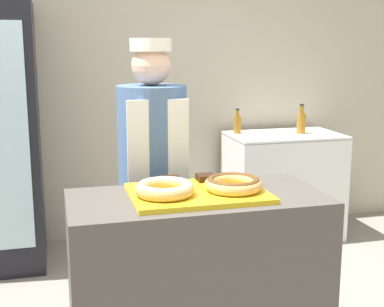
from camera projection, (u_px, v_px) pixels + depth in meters
name	position (u px, v px, depth m)	size (l,w,h in m)	color
wall_back	(129.00, 77.00, 4.40)	(8.00, 0.06, 2.70)	#BCB29E
display_counter	(197.00, 289.00, 2.56)	(1.19, 0.57, 0.92)	#4C4742
serving_tray	(198.00, 193.00, 2.46)	(0.62, 0.45, 0.02)	yellow
donut_light_glaze	(165.00, 188.00, 2.38)	(0.27, 0.27, 0.06)	tan
donut_chocolate_glaze	(233.00, 183.00, 2.46)	(0.27, 0.27, 0.06)	tan
brownie_back_left	(171.00, 180.00, 2.59)	(0.09, 0.09, 0.03)	black
brownie_back_right	(206.00, 178.00, 2.64)	(0.09, 0.09, 0.03)	black
baker_person	(153.00, 180.00, 3.02)	(0.39, 0.39, 1.64)	#4C4C51
chest_freezer	(283.00, 185.00, 4.51)	(0.92, 0.58, 0.88)	white
bottle_amber	(237.00, 124.00, 4.44)	(0.06, 0.06, 0.21)	#99661E
bottle_amber_b	(301.00, 122.00, 4.43)	(0.07, 0.07, 0.24)	#99661E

